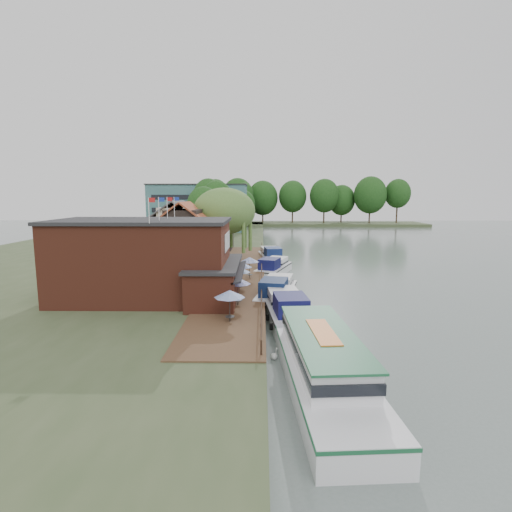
{
  "coord_description": "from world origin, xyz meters",
  "views": [
    {
      "loc": [
        -5.27,
        -36.28,
        10.36
      ],
      "look_at": [
        -6.0,
        12.0,
        3.0
      ],
      "focal_mm": 28.0,
      "sensor_mm": 36.0,
      "label": 1
    }
  ],
  "objects": [
    {
      "name": "quay_rail",
      "position": [
        -5.3,
        10.5,
        1.5
      ],
      "size": [
        0.2,
        49.0,
        1.0
      ],
      "primitive_type": null,
      "color": "black",
      "rests_on": "land_bank"
    },
    {
      "name": "land_bank",
      "position": [
        -30.0,
        35.0,
        0.5
      ],
      "size": [
        50.0,
        140.0,
        1.0
      ],
      "primitive_type": "cube",
      "color": "#384728",
      "rests_on": "ground"
    },
    {
      "name": "umbrella_5",
      "position": [
        -6.67,
        8.04,
        2.29
      ],
      "size": [
        2.2,
        2.2,
        2.38
      ],
      "primitive_type": null,
      "color": "navy",
      "rests_on": "quay_deck"
    },
    {
      "name": "umbrella_4",
      "position": [
        -7.35,
        4.68,
        2.29
      ],
      "size": [
        2.1,
        2.1,
        2.38
      ],
      "primitive_type": null,
      "color": "#1B3E99",
      "rests_on": "quay_deck"
    },
    {
      "name": "umbrella_0",
      "position": [
        -7.64,
        -7.78,
        2.29
      ],
      "size": [
        2.3,
        2.3,
        2.38
      ],
      "primitive_type": null,
      "color": "navy",
      "rests_on": "quay_deck"
    },
    {
      "name": "bank_tree_2",
      "position": [
        -17.83,
        57.99,
        7.65
      ],
      "size": [
        7.28,
        7.28,
        13.29
      ],
      "primitive_type": null,
      "color": "#143811",
      "rests_on": "land_bank"
    },
    {
      "name": "cruiser_2",
      "position": [
        -3.72,
        15.63,
        1.2
      ],
      "size": [
        6.16,
        10.42,
        2.4
      ],
      "primitive_type": null,
      "rotation": [
        0.0,
        0.0,
        -0.32
      ],
      "color": "white",
      "rests_on": "ground"
    },
    {
      "name": "willow",
      "position": [
        -10.5,
        19.0,
        6.21
      ],
      "size": [
        8.6,
        8.6,
        10.43
      ],
      "primitive_type": null,
      "color": "#476B2D",
      "rests_on": "land_bank"
    },
    {
      "name": "bank_tree_4",
      "position": [
        -10.99,
        84.15,
        6.48
      ],
      "size": [
        7.24,
        7.24,
        10.97
      ],
      "primitive_type": null,
      "color": "#143811",
      "rests_on": "land_bank"
    },
    {
      "name": "cruiser_0",
      "position": [
        -3.22,
        -4.07,
        1.33
      ],
      "size": [
        4.56,
        11.1,
        2.65
      ],
      "primitive_type": null,
      "rotation": [
        0.0,
        0.0,
        0.1
      ],
      "color": "silver",
      "rests_on": "ground"
    },
    {
      "name": "umbrella_3",
      "position": [
        -7.52,
        1.99,
        2.29
      ],
      "size": [
        2.29,
        2.29,
        2.38
      ],
      "primitive_type": null,
      "color": "navy",
      "rests_on": "quay_deck"
    },
    {
      "name": "cottage_a",
      "position": [
        -15.0,
        14.0,
        5.25
      ],
      "size": [
        8.6,
        7.6,
        8.5
      ],
      "primitive_type": null,
      "color": "black",
      "rests_on": "land_bank"
    },
    {
      "name": "cottage_b",
      "position": [
        -18.0,
        24.0,
        5.25
      ],
      "size": [
        9.6,
        8.6,
        8.5
      ],
      "primitive_type": null,
      "color": "beige",
      "rests_on": "land_bank"
    },
    {
      "name": "pub",
      "position": [
        -14.0,
        -1.0,
        4.65
      ],
      "size": [
        20.0,
        11.0,
        7.3
      ],
      "primitive_type": null,
      "color": "maroon",
      "rests_on": "land_bank"
    },
    {
      "name": "bank_tree_0",
      "position": [
        -16.53,
        41.07,
        6.54
      ],
      "size": [
        6.55,
        6.55,
        11.08
      ],
      "primitive_type": null,
      "color": "#143811",
      "rests_on": "land_bank"
    },
    {
      "name": "tour_boat",
      "position": [
        -1.9,
        -16.19,
        1.56
      ],
      "size": [
        5.0,
        14.51,
        3.12
      ],
      "primitive_type": null,
      "rotation": [
        0.0,
        0.0,
        0.07
      ],
      "color": "silver",
      "rests_on": "ground"
    },
    {
      "name": "bank_tree_5",
      "position": [
        -11.13,
        95.6,
        7.76
      ],
      "size": [
        6.07,
        6.07,
        13.52
      ],
      "primitive_type": null,
      "color": "#143811",
      "rests_on": "land_bank"
    },
    {
      "name": "umbrella_1",
      "position": [
        -7.32,
        -3.23,
        2.29
      ],
      "size": [
        2.23,
        2.23,
        2.38
      ],
      "primitive_type": null,
      "color": "navy",
      "rests_on": "quay_deck"
    },
    {
      "name": "ground",
      "position": [
        0.0,
        0.0,
        0.0
      ],
      "size": [
        260.0,
        260.0,
        0.0
      ],
      "primitive_type": "plane",
      "color": "slate",
      "rests_on": "ground"
    },
    {
      "name": "bank_tree_1",
      "position": [
        -14.84,
        48.67,
        7.24
      ],
      "size": [
        6.63,
        6.63,
        12.48
      ],
      "primitive_type": null,
      "color": "#143811",
      "rests_on": "land_bank"
    },
    {
      "name": "bank_tree_3",
      "position": [
        -18.96,
        76.74,
        7.66
      ],
      "size": [
        8.39,
        8.39,
        13.32
      ],
      "primitive_type": null,
      "color": "#143811",
      "rests_on": "land_bank"
    },
    {
      "name": "cruiser_1",
      "position": [
        -3.8,
        2.07,
        1.3
      ],
      "size": [
        5.29,
        11.03,
        2.59
      ],
      "primitive_type": null,
      "rotation": [
        0.0,
        0.0,
        -0.18
      ],
      "color": "silver",
      "rests_on": "ground"
    },
    {
      "name": "swan",
      "position": [
        -4.5,
        -12.09,
        0.22
      ],
      "size": [
        0.44,
        0.44,
        0.44
      ],
      "primitive_type": "sphere",
      "color": "white",
      "rests_on": "ground"
    },
    {
      "name": "hotel_block",
      "position": [
        -22.0,
        70.0,
        7.15
      ],
      "size": [
        25.4,
        12.4,
        12.3
      ],
      "primitive_type": null,
      "color": "#38666B",
      "rests_on": "land_bank"
    },
    {
      "name": "cottage_c",
      "position": [
        -14.0,
        33.0,
        5.25
      ],
      "size": [
        7.6,
        7.6,
        8.5
      ],
      "primitive_type": null,
      "color": "black",
      "rests_on": "land_bank"
    },
    {
      "name": "quay_deck",
      "position": [
        -8.0,
        10.0,
        1.05
      ],
      "size": [
        6.0,
        50.0,
        0.1
      ],
      "primitive_type": "cube",
      "color": "#47301E",
      "rests_on": "land_bank"
    },
    {
      "name": "umbrella_2",
      "position": [
        -8.02,
        -1.94,
        2.29
      ],
      "size": [
        2.42,
        2.42,
        2.38
      ],
      "primitive_type": null,
      "color": "navy",
      "rests_on": "quay_deck"
    },
    {
      "name": "cruiser_3",
      "position": [
        -3.86,
        25.41,
        1.28
      ],
      "size": [
        4.73,
        10.8,
        2.55
      ],
      "primitive_type": null,
      "rotation": [
        0.0,
        0.0,
        0.13
      ],
      "color": "white",
      "rests_on": "ground"
    }
  ]
}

